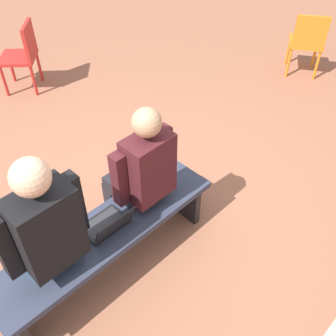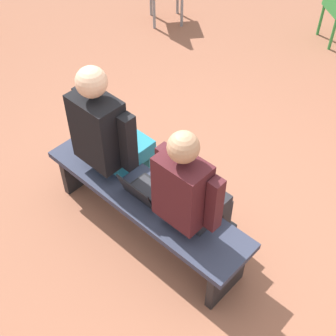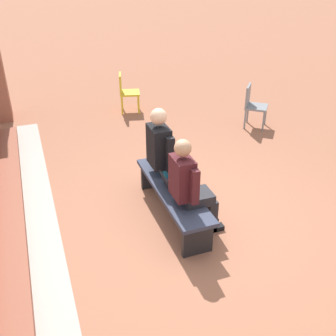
% 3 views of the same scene
% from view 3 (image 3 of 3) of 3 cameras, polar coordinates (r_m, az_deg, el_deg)
% --- Properties ---
extents(ground_plane, '(60.00, 60.00, 0.00)m').
position_cam_3_polar(ground_plane, '(5.28, 3.44, -7.54)').
color(ground_plane, '#9E6047').
extents(concrete_strip, '(7.95, 0.40, 0.01)m').
position_cam_3_polar(concrete_strip, '(5.11, -17.42, -10.44)').
color(concrete_strip, '#A8A399').
rests_on(concrete_strip, ground).
extents(bench, '(1.80, 0.44, 0.45)m').
position_cam_3_polar(bench, '(5.14, 0.69, -3.73)').
color(bench, '#33384C').
rests_on(bench, ground).
extents(person_student, '(0.52, 0.66, 1.31)m').
position_cam_3_polar(person_student, '(4.67, 3.22, -2.46)').
color(person_student, '#232328').
rests_on(person_student, ground).
extents(person_adult, '(0.57, 0.72, 1.39)m').
position_cam_3_polar(person_adult, '(5.32, -0.20, 2.16)').
color(person_adult, teal).
rests_on(person_adult, ground).
extents(laptop, '(0.32, 0.29, 0.21)m').
position_cam_3_polar(laptop, '(5.05, 0.63, -2.44)').
color(laptop, black).
rests_on(laptop, bench).
extents(plastic_chair_near_bench_left, '(0.51, 0.51, 0.84)m').
position_cam_3_polar(plastic_chair_near_bench_left, '(8.73, -6.11, 11.16)').
color(plastic_chair_near_bench_left, gold).
rests_on(plastic_chair_near_bench_left, ground).
extents(plastic_chair_far_right, '(0.59, 0.59, 0.84)m').
position_cam_3_polar(plastic_chair_far_right, '(8.06, 12.22, 9.14)').
color(plastic_chair_far_right, gray).
rests_on(plastic_chair_far_right, ground).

